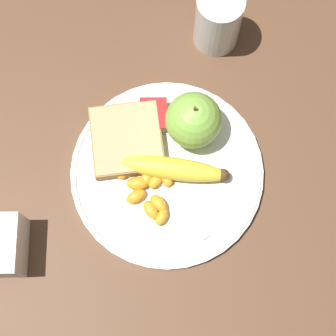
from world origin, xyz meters
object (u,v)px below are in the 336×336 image
at_px(juice_glass, 219,21).
at_px(fork, 160,174).
at_px(banana, 175,169).
at_px(apple, 195,120).
at_px(bread_slice, 128,140).
at_px(plate, 168,172).
at_px(jam_packet, 154,115).

relative_size(juice_glass, fork, 0.61).
xyz_separation_m(banana, fork, (-0.00, 0.02, -0.01)).
bearing_deg(apple, juice_glass, -14.10).
relative_size(apple, fork, 0.53).
xyz_separation_m(apple, bread_slice, (-0.02, 0.10, -0.03)).
height_order(juice_glass, apple, juice_glass).
bearing_deg(juice_glass, fork, 158.56).
height_order(banana, bread_slice, banana).
relative_size(plate, banana, 1.74).
bearing_deg(bread_slice, apple, -78.99).
height_order(juice_glass, bread_slice, juice_glass).
bearing_deg(banana, plate, 90.61).
bearing_deg(apple, bread_slice, 101.01).
xyz_separation_m(juice_glass, banana, (-0.22, 0.07, -0.02)).
relative_size(plate, apple, 3.12).
height_order(plate, bread_slice, bread_slice).
relative_size(juice_glass, jam_packet, 2.15).
bearing_deg(jam_packet, bread_slice, 134.33).
relative_size(fork, jam_packet, 3.50).
bearing_deg(plate, apple, -30.55).
relative_size(plate, fork, 1.66).
distance_m(juice_glass, bread_slice, 0.22).
distance_m(juice_glass, jam_packet, 0.17).
bearing_deg(juice_glass, apple, 165.90).
bearing_deg(plate, bread_slice, 51.73).
height_order(fork, jam_packet, jam_packet).
relative_size(plate, jam_packet, 5.80).
bearing_deg(fork, juice_glass, -56.60).
bearing_deg(jam_packet, banana, -160.36).
xyz_separation_m(bread_slice, fork, (-0.05, -0.05, -0.01)).
distance_m(plate, apple, 0.09).
bearing_deg(bread_slice, plate, -128.27).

